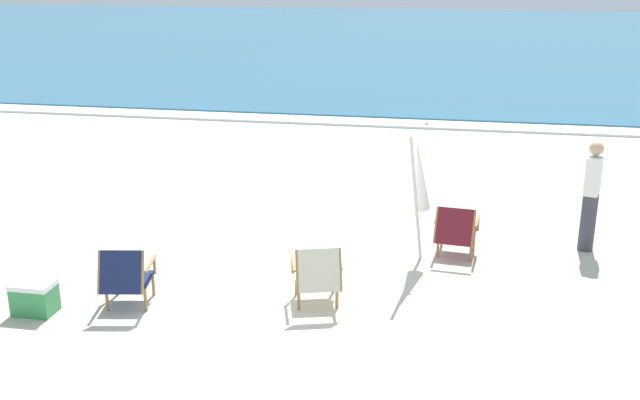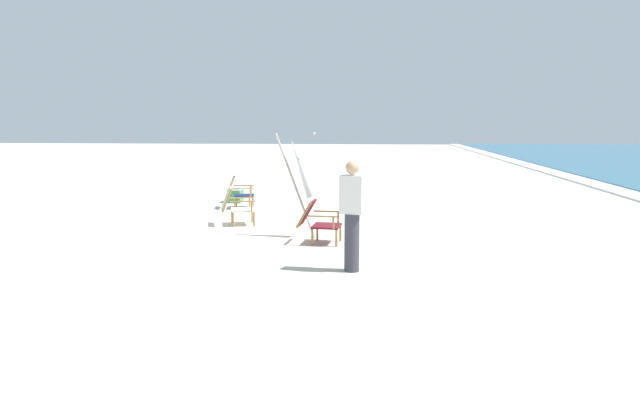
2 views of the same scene
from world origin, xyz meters
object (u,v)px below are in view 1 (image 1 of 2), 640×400
beach_chair_front_right (456,230)px  person_near_chairs (591,195)px  cooler_box (35,297)px  beach_chair_back_right (126,276)px  beach_chair_far_center (317,275)px  umbrella_furled_white (419,176)px

beach_chair_front_right → person_near_chairs: size_ratio=0.50×
beach_chair_front_right → cooler_box: bearing=-151.8°
person_near_chairs → cooler_box: bearing=-154.1°
beach_chair_back_right → person_near_chairs: person_near_chairs is taller
beach_chair_far_center → person_near_chairs: size_ratio=0.51×
person_near_chairs → umbrella_furled_white: bearing=-157.1°
umbrella_furled_white → cooler_box: bearing=-152.5°
beach_chair_back_right → umbrella_furled_white: (3.38, 2.00, 0.87)m
beach_chair_front_right → cooler_box: beach_chair_front_right is taller
beach_chair_front_right → umbrella_furled_white: size_ratio=0.41×
beach_chair_far_center → umbrella_furled_white: umbrella_furled_white is taller
beach_chair_front_right → umbrella_furled_white: umbrella_furled_white is taller
cooler_box → umbrella_furled_white: bearing=27.5°
person_near_chairs → beach_chair_front_right: bearing=-160.4°
umbrella_furled_white → person_near_chairs: 2.66m
umbrella_furled_white → person_near_chairs: umbrella_furled_white is taller
person_near_chairs → cooler_box: (-6.85, -3.33, -0.64)m
beach_chair_back_right → beach_chair_far_center: bearing=11.6°
umbrella_furled_white → cooler_box: (-4.43, -2.31, -1.10)m
beach_chair_back_right → cooler_box: bearing=-163.6°
beach_chair_front_right → umbrella_furled_white: (-0.53, -0.35, 0.88)m
beach_chair_back_right → cooler_box: (-1.05, -0.31, -0.23)m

